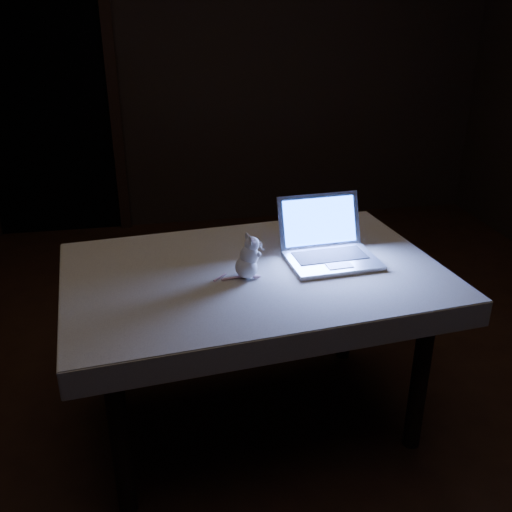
{
  "coord_description": "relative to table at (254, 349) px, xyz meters",
  "views": [
    {
      "loc": [
        -0.37,
        -1.9,
        1.66
      ],
      "look_at": [
        -0.02,
        0.0,
        0.79
      ],
      "focal_mm": 40.0,
      "sensor_mm": 36.0,
      "label": 1
    }
  ],
  "objects": [
    {
      "name": "back_wall",
      "position": [
        0.02,
        2.47,
        0.95
      ],
      "size": [
        4.5,
        0.04,
        2.6
      ],
      "primitive_type": "cube",
      "color": "black",
      "rests_on": "ground"
    },
    {
      "name": "plush_mouse",
      "position": [
        -0.04,
        -0.06,
        0.45
      ],
      "size": [
        0.15,
        0.15,
        0.17
      ],
      "primitive_type": null,
      "rotation": [
        0.0,
        0.0,
        0.23
      ],
      "color": "white",
      "rests_on": "tablecloth"
    },
    {
      "name": "doorway",
      "position": [
        -1.08,
        2.47,
        0.71
      ],
      "size": [
        1.06,
        0.36,
        2.13
      ],
      "primitive_type": null,
      "color": "black",
      "rests_on": "back_wall"
    },
    {
      "name": "table",
      "position": [
        0.0,
        0.0,
        0.0
      ],
      "size": [
        1.41,
        0.99,
        0.71
      ],
      "primitive_type": null,
      "rotation": [
        0.0,
        0.0,
        0.11
      ],
      "color": "black",
      "rests_on": "floor"
    },
    {
      "name": "laptop",
      "position": [
        0.31,
        0.0,
        0.48
      ],
      "size": [
        0.37,
        0.33,
        0.23
      ],
      "primitive_type": null,
      "rotation": [
        0.0,
        0.0,
        0.07
      ],
      "color": "silver",
      "rests_on": "tablecloth"
    },
    {
      "name": "floor",
      "position": [
        0.02,
        -0.03,
        -0.35
      ],
      "size": [
        5.0,
        5.0,
        0.0
      ],
      "primitive_type": "plane",
      "color": "black",
      "rests_on": "ground"
    },
    {
      "name": "tablecloth",
      "position": [
        0.07,
        0.0,
        0.32
      ],
      "size": [
        1.49,
        1.06,
        0.09
      ],
      "primitive_type": null,
      "rotation": [
        0.0,
        0.0,
        0.08
      ],
      "color": "beige",
      "rests_on": "table"
    }
  ]
}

